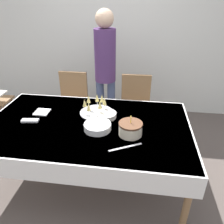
{
  "coord_description": "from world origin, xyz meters",
  "views": [
    {
      "loc": [
        0.5,
        -1.79,
        1.91
      ],
      "look_at": [
        0.24,
        0.05,
        0.89
      ],
      "focal_mm": 35.0,
      "sensor_mm": 36.0,
      "label": 1
    }
  ],
  "objects_px": {
    "champagne_tray": "(96,106)",
    "person_standing": "(105,65)",
    "birthday_cake": "(130,129)",
    "plate_stack_main": "(98,127)",
    "plate_stack_dessert": "(106,115)",
    "high_chair": "(0,105)",
    "dining_chair_far_right": "(135,107)",
    "dining_chair_far_left": "(73,103)"
  },
  "relations": [
    {
      "from": "champagne_tray",
      "to": "person_standing",
      "type": "distance_m",
      "value": 0.81
    },
    {
      "from": "birthday_cake",
      "to": "plate_stack_main",
      "type": "distance_m",
      "value": 0.32
    },
    {
      "from": "plate_stack_dessert",
      "to": "high_chair",
      "type": "height_order",
      "value": "plate_stack_dessert"
    },
    {
      "from": "dining_chair_far_right",
      "to": "plate_stack_dessert",
      "type": "xyz_separation_m",
      "value": [
        -0.28,
        -0.77,
        0.28
      ]
    },
    {
      "from": "birthday_cake",
      "to": "dining_chair_far_left",
      "type": "bearing_deg",
      "value": 130.16
    },
    {
      "from": "dining_chair_far_left",
      "to": "plate_stack_main",
      "type": "relative_size",
      "value": 3.68
    },
    {
      "from": "birthday_cake",
      "to": "person_standing",
      "type": "distance_m",
      "value": 1.24
    },
    {
      "from": "plate_stack_main",
      "to": "plate_stack_dessert",
      "type": "relative_size",
      "value": 1.21
    },
    {
      "from": "champagne_tray",
      "to": "high_chair",
      "type": "xyz_separation_m",
      "value": [
        -1.54,
        0.54,
        -0.36
      ]
    },
    {
      "from": "dining_chair_far_right",
      "to": "high_chair",
      "type": "distance_m",
      "value": 1.95
    },
    {
      "from": "champagne_tray",
      "to": "plate_stack_dessert",
      "type": "height_order",
      "value": "champagne_tray"
    },
    {
      "from": "birthday_cake",
      "to": "champagne_tray",
      "type": "bearing_deg",
      "value": 137.37
    },
    {
      "from": "dining_chair_far_left",
      "to": "birthday_cake",
      "type": "relative_size",
      "value": 4.37
    },
    {
      "from": "dining_chair_far_left",
      "to": "champagne_tray",
      "type": "xyz_separation_m",
      "value": [
        0.49,
        -0.69,
        0.33
      ]
    },
    {
      "from": "champagne_tray",
      "to": "person_standing",
      "type": "bearing_deg",
      "value": 91.74
    },
    {
      "from": "dining_chair_far_right",
      "to": "plate_stack_main",
      "type": "bearing_deg",
      "value": -107.7
    },
    {
      "from": "person_standing",
      "to": "high_chair",
      "type": "xyz_separation_m",
      "value": [
        -1.52,
        -0.24,
        -0.58
      ]
    },
    {
      "from": "dining_chair_far_left",
      "to": "plate_stack_main",
      "type": "distance_m",
      "value": 1.2
    },
    {
      "from": "plate_stack_dessert",
      "to": "birthday_cake",
      "type": "bearing_deg",
      "value": -46.71
    },
    {
      "from": "plate_stack_main",
      "to": "high_chair",
      "type": "xyz_separation_m",
      "value": [
        -1.62,
        0.86,
        -0.32
      ]
    },
    {
      "from": "plate_stack_main",
      "to": "high_chair",
      "type": "bearing_deg",
      "value": 151.97
    },
    {
      "from": "dining_chair_far_left",
      "to": "plate_stack_main",
      "type": "xyz_separation_m",
      "value": [
        0.57,
        -1.01,
        0.28
      ]
    },
    {
      "from": "dining_chair_far_left",
      "to": "plate_stack_dessert",
      "type": "relative_size",
      "value": 4.45
    },
    {
      "from": "dining_chair_far_left",
      "to": "plate_stack_dessert",
      "type": "height_order",
      "value": "dining_chair_far_left"
    },
    {
      "from": "champagne_tray",
      "to": "plate_stack_dessert",
      "type": "xyz_separation_m",
      "value": [
        0.13,
        -0.08,
        -0.06
      ]
    },
    {
      "from": "champagne_tray",
      "to": "plate_stack_main",
      "type": "height_order",
      "value": "champagne_tray"
    },
    {
      "from": "dining_chair_far_left",
      "to": "high_chair",
      "type": "xyz_separation_m",
      "value": [
        -1.05,
        -0.15,
        -0.03
      ]
    },
    {
      "from": "dining_chair_far_left",
      "to": "birthday_cake",
      "type": "height_order",
      "value": "birthday_cake"
    },
    {
      "from": "high_chair",
      "to": "plate_stack_main",
      "type": "bearing_deg",
      "value": -28.03
    },
    {
      "from": "dining_chair_far_right",
      "to": "plate_stack_dessert",
      "type": "relative_size",
      "value": 4.45
    },
    {
      "from": "plate_stack_main",
      "to": "dining_chair_far_right",
      "type": "bearing_deg",
      "value": 72.3
    },
    {
      "from": "dining_chair_far_left",
      "to": "dining_chair_far_right",
      "type": "relative_size",
      "value": 1.0
    },
    {
      "from": "birthday_cake",
      "to": "plate_stack_main",
      "type": "relative_size",
      "value": 0.84
    },
    {
      "from": "dining_chair_far_right",
      "to": "person_standing",
      "type": "height_order",
      "value": "person_standing"
    },
    {
      "from": "dining_chair_far_left",
      "to": "person_standing",
      "type": "height_order",
      "value": "person_standing"
    },
    {
      "from": "high_chair",
      "to": "dining_chair_far_left",
      "type": "bearing_deg",
      "value": 7.9
    },
    {
      "from": "plate_stack_dessert",
      "to": "person_standing",
      "type": "bearing_deg",
      "value": 99.88
    },
    {
      "from": "birthday_cake",
      "to": "plate_stack_dessert",
      "type": "xyz_separation_m",
      "value": [
        -0.27,
        0.28,
        -0.04
      ]
    },
    {
      "from": "plate_stack_main",
      "to": "person_standing",
      "type": "distance_m",
      "value": 1.14
    },
    {
      "from": "dining_chair_far_left",
      "to": "champagne_tray",
      "type": "bearing_deg",
      "value": -54.4
    },
    {
      "from": "plate_stack_main",
      "to": "plate_stack_dessert",
      "type": "xyz_separation_m",
      "value": [
        0.04,
        0.24,
        -0.01
      ]
    },
    {
      "from": "plate_stack_dessert",
      "to": "high_chair",
      "type": "bearing_deg",
      "value": 159.6
    }
  ]
}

